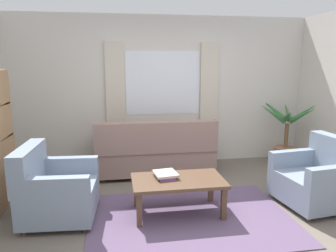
% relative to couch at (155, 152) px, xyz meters
% --- Properties ---
extents(ground_plane, '(6.24, 6.24, 0.00)m').
position_rel_couch_xyz_m(ground_plane, '(0.22, -1.60, -0.37)').
color(ground_plane, '#6B6056').
extents(wall_back, '(5.32, 0.12, 2.60)m').
position_rel_couch_xyz_m(wall_back, '(0.22, 0.66, 0.93)').
color(wall_back, silver).
rests_on(wall_back, ground_plane).
extents(window_with_curtains, '(1.98, 0.07, 1.40)m').
position_rel_couch_xyz_m(window_with_curtains, '(0.22, 0.57, 1.08)').
color(window_with_curtains, white).
extents(area_rug, '(2.36, 1.67, 0.01)m').
position_rel_couch_xyz_m(area_rug, '(0.22, -1.60, -0.36)').
color(area_rug, '#604C6B').
rests_on(area_rug, ground_plane).
extents(couch, '(1.90, 0.82, 0.92)m').
position_rel_couch_xyz_m(couch, '(0.00, 0.00, 0.00)').
color(couch, gray).
rests_on(couch, ground_plane).
extents(armchair_left, '(0.88, 0.89, 0.88)m').
position_rel_couch_xyz_m(armchair_left, '(-1.34, -1.34, -0.01)').
color(armchair_left, gray).
rests_on(armchair_left, ground_plane).
extents(armchair_right, '(0.92, 0.93, 0.88)m').
position_rel_couch_xyz_m(armchair_right, '(1.91, -1.49, -0.01)').
color(armchair_right, gray).
rests_on(armchair_right, ground_plane).
extents(coffee_table, '(1.10, 0.64, 0.44)m').
position_rel_couch_xyz_m(coffee_table, '(0.10, -1.44, 0.01)').
color(coffee_table, brown).
rests_on(coffee_table, ground_plane).
extents(book_stack_on_table, '(0.30, 0.32, 0.06)m').
position_rel_couch_xyz_m(book_stack_on_table, '(-0.04, -1.35, 0.10)').
color(book_stack_on_table, '#7F478C').
rests_on(book_stack_on_table, coffee_table).
extents(potted_plant, '(1.03, 1.10, 1.17)m').
position_rel_couch_xyz_m(potted_plant, '(2.37, 0.14, 0.11)').
color(potted_plant, '#9E6B4C').
rests_on(potted_plant, ground_plane).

